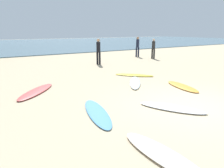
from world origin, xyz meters
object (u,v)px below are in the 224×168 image
surfboard_0 (134,75)px  beachgoer_mid (138,46)px  surfboard_5 (135,82)px  surfboard_6 (97,113)px  beachgoer_far (98,50)px  surfboard_4 (172,108)px  surfboard_3 (163,155)px  surfboard_2 (182,86)px  beachgoer_near (153,48)px  surfboard_1 (36,91)px

surfboard_0 → beachgoer_mid: 8.48m
surfboard_5 → surfboard_6: 3.98m
beachgoer_far → surfboard_4: bearing=-41.8°
surfboard_0 → surfboard_3: (-4.34, -6.19, 0.01)m
surfboard_2 → surfboard_5: (-1.25, 1.67, 0.01)m
surfboard_4 → beachgoer_far: size_ratio=1.12×
surfboard_4 → surfboard_6: surfboard_4 is taller
surfboard_4 → beachgoer_far: beachgoer_far is taller
beachgoer_near → beachgoer_mid: 1.80m
surfboard_3 → surfboard_2: bearing=34.1°
surfboard_5 → surfboard_6: surfboard_5 is taller
surfboard_3 → surfboard_4: size_ratio=1.05×
surfboard_3 → surfboard_6: surfboard_3 is taller
surfboard_6 → surfboard_5: bearing=-129.7°
beachgoer_mid → beachgoer_far: (-5.21, -1.89, 0.00)m
surfboard_1 → beachgoer_mid: beachgoer_mid is taller
surfboard_0 → surfboard_4: bearing=22.7°
surfboard_0 → surfboard_4: size_ratio=1.01×
surfboard_3 → beachgoer_near: size_ratio=1.25×
surfboard_2 → surfboard_4: bearing=-131.0°
surfboard_4 → beachgoer_mid: (7.73, 10.87, 0.99)m
surfboard_3 → surfboard_4: (2.14, 1.66, -0.00)m
surfboard_2 → beachgoer_far: 7.52m
beachgoer_mid → surfboard_2: bearing=-99.3°
surfboard_6 → surfboard_0: bearing=-124.5°
surfboard_1 → surfboard_5: bearing=-150.4°
surfboard_6 → beachgoer_near: (10.13, 8.14, 0.93)m
surfboard_0 → surfboard_3: bearing=13.5°
surfboard_1 → surfboard_2: bearing=-163.2°
beachgoer_far → beachgoer_mid: bearing=83.9°
surfboard_0 → surfboard_5: size_ratio=0.83×
beachgoer_near → beachgoer_mid: size_ratio=0.94×
surfboard_3 → beachgoer_far: bearing=65.3°
surfboard_5 → surfboard_6: bearing=-106.4°
surfboard_1 → beachgoer_near: size_ratio=1.43×
surfboard_2 → beachgoer_near: (5.60, 7.56, 0.92)m
surfboard_3 → beachgoer_near: beachgoer_near is taller
beachgoer_mid → beachgoer_far: 5.54m
beachgoer_far → surfboard_6: bearing=-56.2°
surfboard_1 → surfboard_2: 6.08m
surfboard_2 → surfboard_3: bearing=-128.3°
surfboard_0 → surfboard_2: bearing=52.6°
surfboard_0 → beachgoer_far: 4.57m
surfboard_6 → beachgoer_near: bearing=-125.3°
surfboard_2 → surfboard_6: 4.57m
surfboard_4 → beachgoer_mid: beachgoer_mid is taller
surfboard_2 → surfboard_0: bearing=110.7°
surfboard_1 → surfboard_4: (3.06, -4.19, -0.00)m
surfboard_2 → surfboard_4: size_ratio=0.99×
surfboard_2 → beachgoer_far: size_ratio=1.10×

